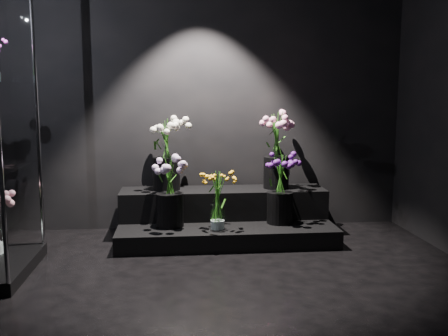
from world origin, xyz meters
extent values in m
plane|color=black|center=(0.00, 0.00, 0.00)|extent=(4.00, 4.00, 0.00)
plane|color=black|center=(0.00, 2.00, 1.40)|extent=(4.00, 0.00, 4.00)
plane|color=black|center=(0.00, -2.00, 1.40)|extent=(4.00, 0.00, 4.00)
cube|color=black|center=(0.16, 1.51, 0.08)|extent=(1.98, 0.88, 0.16)
cube|color=black|center=(0.16, 1.73, 0.30)|extent=(1.98, 0.44, 0.27)
cylinder|color=white|center=(0.06, 1.27, 0.28)|extent=(0.13, 0.13, 0.22)
cylinder|color=black|center=(-0.36, 1.41, 0.32)|extent=(0.25, 0.25, 0.30)
cylinder|color=black|center=(0.65, 1.43, 0.31)|extent=(0.24, 0.24, 0.29)
cylinder|color=black|center=(-0.39, 1.75, 0.60)|extent=(0.26, 0.26, 0.31)
cylinder|color=black|center=(0.68, 1.73, 0.59)|extent=(0.25, 0.25, 0.31)
camera|label=1|loc=(-0.30, -3.02, 1.33)|focal=40.00mm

